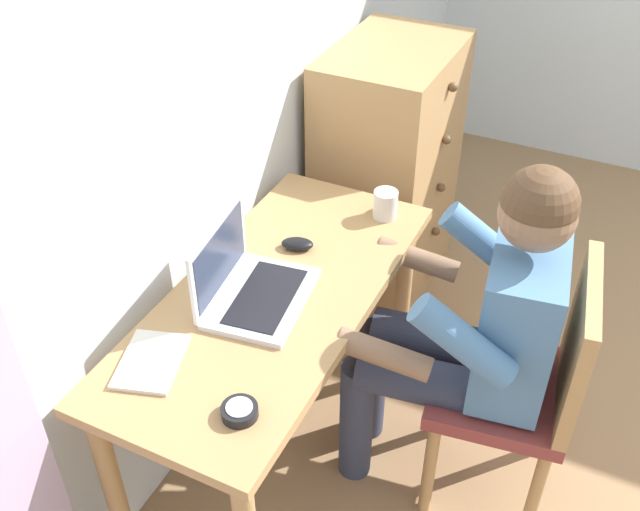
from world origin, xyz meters
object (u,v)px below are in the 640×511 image
coffee_mug (386,204)px  chair (526,380)px  person_seated (472,321)px  laptop (248,284)px  dresser (387,174)px  computer_mouse (297,244)px  desk_clock (240,411)px  notebook_pad (151,361)px  desk (275,324)px

coffee_mug → chair: bearing=-116.0°
person_seated → laptop: size_ratio=3.28×
dresser → computer_mouse: (-0.85, -0.03, 0.22)m
desk_clock → computer_mouse: bearing=15.6°
dresser → notebook_pad: bearing=176.6°
person_seated → desk_clock: (-0.63, 0.39, 0.08)m
coffee_mug → dresser: bearing=19.9°
dresser → coffee_mug: (-0.57, -0.21, 0.25)m
desk → coffee_mug: bearing=-15.7°
computer_mouse → notebook_pad: bearing=150.6°
desk → laptop: 0.19m
coffee_mug → notebook_pad: bearing=161.8°
chair → notebook_pad: bearing=124.9°
desk → notebook_pad: bearing=158.6°
desk → coffee_mug: size_ratio=10.17×
desk → computer_mouse: 0.26m
laptop → desk_clock: 0.43m
laptop → computer_mouse: 0.27m
dresser → chair: size_ratio=1.21×
laptop → chair: bearing=-70.6°
chair → laptop: (-0.27, 0.77, 0.29)m
desk → notebook_pad: notebook_pad is taller
desk → coffee_mug: (0.50, -0.14, 0.17)m
desk_clock → notebook_pad: (0.05, 0.29, -0.01)m
laptop → desk_clock: bearing=-152.5°
desk → dresser: (1.08, 0.06, -0.09)m
desk → notebook_pad: size_ratio=5.81×
desk → dresser: size_ratio=1.13×
chair → laptop: laptop is taller
computer_mouse → coffee_mug: size_ratio=0.83×
notebook_pad → computer_mouse: bearing=-27.9°
notebook_pad → coffee_mug: (0.89, -0.29, 0.04)m
laptop → person_seated: bearing=-67.1°
desk_clock → chair: bearing=-41.3°
chair → coffee_mug: 0.70m
dresser → computer_mouse: bearing=-178.2°
chair → person_seated: bearing=97.2°
chair → computer_mouse: bearing=90.2°
laptop → computer_mouse: laptop is taller
desk → person_seated: (0.20, -0.54, 0.06)m
person_seated → notebook_pad: 0.90m
chair → desk_clock: size_ratio=9.94×
computer_mouse → desk_clock: 0.68m
computer_mouse → notebook_pad: computer_mouse is taller
dresser → person_seated: size_ratio=0.89×
desk → desk_clock: 0.47m
notebook_pad → chair: bearing=-72.4°
computer_mouse → desk_clock: size_ratio=1.11×
computer_mouse → laptop: bearing=157.4°
dresser → notebook_pad: size_ratio=5.16×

